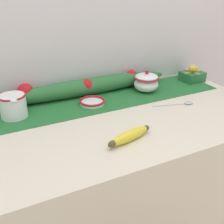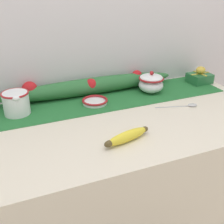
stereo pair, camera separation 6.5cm
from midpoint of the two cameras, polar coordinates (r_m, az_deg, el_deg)
countertop at (r=1.42m, az=1.51°, el=-18.40°), size 1.39×0.67×0.93m
back_wall at (r=1.37m, az=-4.37°, el=14.99°), size 2.19×0.04×2.40m
table_runner at (r=1.31m, az=-1.76°, el=2.24°), size 1.28×0.26×0.00m
cream_pitcher at (r=1.22m, az=-17.48°, el=1.90°), size 0.11×0.13×0.10m
sugar_bowl at (r=1.41m, az=9.25°, el=5.85°), size 0.12×0.12×0.11m
small_dish at (r=1.28m, az=-2.04°, el=2.17°), size 0.12×0.12×0.02m
banana at (r=0.99m, az=4.98°, el=-4.98°), size 0.20×0.08×0.04m
spoon at (r=1.31m, az=16.86°, el=1.30°), size 0.19×0.07×0.01m
gift_box at (r=1.61m, az=18.50°, el=6.77°), size 0.12×0.10×0.09m
poinsettia_garland at (r=1.37m, az=-3.48°, el=5.26°), size 0.90×0.10×0.10m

